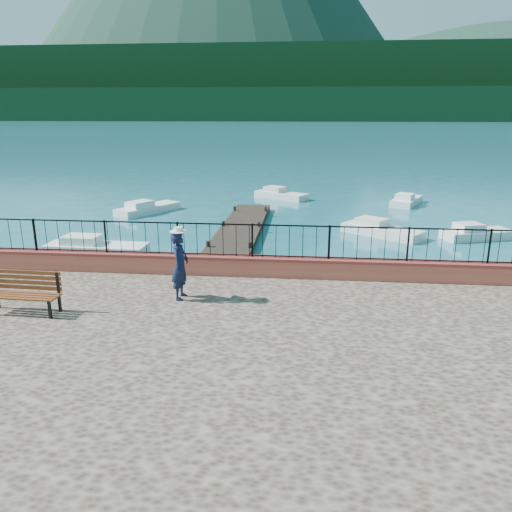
% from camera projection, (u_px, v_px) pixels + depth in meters
% --- Properties ---
extents(ground, '(2000.00, 2000.00, 0.00)m').
position_uv_depth(ground, '(248.00, 376.00, 11.48)').
color(ground, '#19596B').
rests_on(ground, ground).
extents(parapet, '(28.00, 0.46, 0.58)m').
position_uv_depth(parapet, '(262.00, 266.00, 14.60)').
color(parapet, '#BC6344').
rests_on(parapet, promenade).
extents(railing, '(27.00, 0.05, 0.95)m').
position_uv_depth(railing, '(263.00, 241.00, 14.38)').
color(railing, black).
rests_on(railing, parapet).
extents(dock, '(2.00, 16.00, 0.30)m').
position_uv_depth(dock, '(235.00, 239.00, 23.09)').
color(dock, '#2D231C').
rests_on(dock, ground).
extents(far_forest, '(900.00, 60.00, 18.00)m').
position_uv_depth(far_forest, '(307.00, 105.00, 295.39)').
color(far_forest, black).
rests_on(far_forest, ground).
extents(foothills, '(900.00, 120.00, 44.00)m').
position_uv_depth(foothills, '(308.00, 86.00, 349.02)').
color(foothills, black).
rests_on(foothills, ground).
extents(park_bench, '(1.81, 0.66, 0.99)m').
position_uv_depth(park_bench, '(24.00, 301.00, 11.93)').
color(park_bench, black).
rests_on(park_bench, promenade).
extents(person, '(0.46, 0.67, 1.76)m').
position_uv_depth(person, '(180.00, 266.00, 12.68)').
color(person, black).
rests_on(person, promenade).
extents(hat, '(0.44, 0.44, 0.12)m').
position_uv_depth(hat, '(178.00, 230.00, 12.42)').
color(hat, silver).
rests_on(hat, person).
extents(boat_0, '(4.31, 1.41, 0.80)m').
position_uv_depth(boat_0, '(96.00, 245.00, 21.16)').
color(boat_0, white).
rests_on(boat_0, ground).
extents(boat_1, '(3.91, 3.47, 0.80)m').
position_uv_depth(boat_1, '(382.00, 227.00, 24.27)').
color(boat_1, silver).
rests_on(boat_1, ground).
extents(boat_2, '(3.53, 2.24, 0.80)m').
position_uv_depth(boat_2, '(478.00, 231.00, 23.63)').
color(boat_2, silver).
rests_on(boat_2, ground).
extents(boat_3, '(3.27, 4.22, 0.80)m').
position_uv_depth(boat_3, '(148.00, 206.00, 29.72)').
color(boat_3, silver).
rests_on(boat_3, ground).
extents(boat_4, '(3.89, 3.15, 0.80)m').
position_uv_depth(boat_4, '(281.00, 193.00, 34.52)').
color(boat_4, silver).
rests_on(boat_4, ground).
extents(boat_5, '(2.58, 3.58, 0.80)m').
position_uv_depth(boat_5, '(407.00, 198.00, 32.24)').
color(boat_5, white).
rests_on(boat_5, ground).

